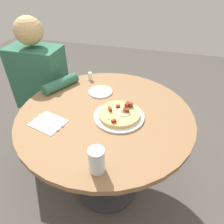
{
  "coord_description": "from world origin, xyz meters",
  "views": [
    {
      "loc": [
        -0.29,
        0.91,
        1.44
      ],
      "look_at": [
        -0.04,
        0.01,
        0.74
      ],
      "focal_mm": 33.44,
      "sensor_mm": 36.0,
      "label": 1
    }
  ],
  "objects_px": {
    "knife": "(50,120)",
    "salt_shaker": "(90,76)",
    "pizza_plate": "(119,116)",
    "fork": "(46,124)",
    "person_seated": "(45,98)",
    "breakfast_pizza": "(120,113)",
    "dining_table": "(106,134)",
    "water_glass": "(97,160)",
    "bread_plate": "(101,92)"
  },
  "relations": [
    {
      "from": "knife",
      "to": "salt_shaker",
      "type": "relative_size",
      "value": 3.13
    },
    {
      "from": "pizza_plate",
      "to": "fork",
      "type": "xyz_separation_m",
      "value": [
        0.36,
        0.17,
        0.0
      ]
    },
    {
      "from": "person_seated",
      "to": "pizza_plate",
      "type": "relative_size",
      "value": 4.05
    },
    {
      "from": "pizza_plate",
      "to": "breakfast_pizza",
      "type": "height_order",
      "value": "breakfast_pizza"
    },
    {
      "from": "dining_table",
      "to": "water_glass",
      "type": "height_order",
      "value": "water_glass"
    },
    {
      "from": "dining_table",
      "to": "water_glass",
      "type": "bearing_deg",
      "value": 102.18
    },
    {
      "from": "salt_shaker",
      "to": "dining_table",
      "type": "bearing_deg",
      "value": 122.1
    },
    {
      "from": "breakfast_pizza",
      "to": "pizza_plate",
      "type": "bearing_deg",
      "value": 43.43
    },
    {
      "from": "person_seated",
      "to": "dining_table",
      "type": "bearing_deg",
      "value": 152.98
    },
    {
      "from": "pizza_plate",
      "to": "fork",
      "type": "distance_m",
      "value": 0.4
    },
    {
      "from": "person_seated",
      "to": "fork",
      "type": "bearing_deg",
      "value": 124.34
    },
    {
      "from": "breakfast_pizza",
      "to": "water_glass",
      "type": "distance_m",
      "value": 0.37
    },
    {
      "from": "bread_plate",
      "to": "knife",
      "type": "relative_size",
      "value": 0.86
    },
    {
      "from": "pizza_plate",
      "to": "bread_plate",
      "type": "xyz_separation_m",
      "value": [
        0.18,
        -0.22,
        -0.0
      ]
    },
    {
      "from": "fork",
      "to": "salt_shaker",
      "type": "bearing_deg",
      "value": 98.98
    },
    {
      "from": "pizza_plate",
      "to": "water_glass",
      "type": "bearing_deg",
      "value": 89.61
    },
    {
      "from": "dining_table",
      "to": "bread_plate",
      "type": "xyz_separation_m",
      "value": [
        0.09,
        -0.2,
        0.17
      ]
    },
    {
      "from": "bread_plate",
      "to": "knife",
      "type": "distance_m",
      "value": 0.39
    },
    {
      "from": "bread_plate",
      "to": "water_glass",
      "type": "distance_m",
      "value": 0.62
    },
    {
      "from": "knife",
      "to": "salt_shaker",
      "type": "bearing_deg",
      "value": 99.62
    },
    {
      "from": "fork",
      "to": "water_glass",
      "type": "bearing_deg",
      "value": -14.56
    },
    {
      "from": "dining_table",
      "to": "salt_shaker",
      "type": "relative_size",
      "value": 17.45
    },
    {
      "from": "knife",
      "to": "water_glass",
      "type": "relative_size",
      "value": 1.52
    },
    {
      "from": "dining_table",
      "to": "breakfast_pizza",
      "type": "bearing_deg",
      "value": 168.17
    },
    {
      "from": "bread_plate",
      "to": "knife",
      "type": "height_order",
      "value": "bread_plate"
    },
    {
      "from": "dining_table",
      "to": "salt_shaker",
      "type": "distance_m",
      "value": 0.46
    },
    {
      "from": "knife",
      "to": "salt_shaker",
      "type": "height_order",
      "value": "salt_shaker"
    },
    {
      "from": "bread_plate",
      "to": "knife",
      "type": "xyz_separation_m",
      "value": [
        0.17,
        0.36,
        0.0
      ]
    },
    {
      "from": "pizza_plate",
      "to": "water_glass",
      "type": "xyz_separation_m",
      "value": [
        0.0,
        0.37,
        0.05
      ]
    },
    {
      "from": "dining_table",
      "to": "salt_shaker",
      "type": "height_order",
      "value": "salt_shaker"
    },
    {
      "from": "knife",
      "to": "pizza_plate",
      "type": "bearing_deg",
      "value": 35.73
    },
    {
      "from": "person_seated",
      "to": "breakfast_pizza",
      "type": "xyz_separation_m",
      "value": [
        -0.71,
        0.33,
        0.24
      ]
    },
    {
      "from": "person_seated",
      "to": "fork",
      "type": "relative_size",
      "value": 6.31
    },
    {
      "from": "person_seated",
      "to": "salt_shaker",
      "type": "height_order",
      "value": "person_seated"
    },
    {
      "from": "fork",
      "to": "water_glass",
      "type": "relative_size",
      "value": 1.52
    },
    {
      "from": "dining_table",
      "to": "water_glass",
      "type": "xyz_separation_m",
      "value": [
        -0.08,
        0.39,
        0.23
      ]
    },
    {
      "from": "knife",
      "to": "person_seated",
      "type": "bearing_deg",
      "value": 141.78
    },
    {
      "from": "pizza_plate",
      "to": "salt_shaker",
      "type": "relative_size",
      "value": 4.86
    },
    {
      "from": "dining_table",
      "to": "person_seated",
      "type": "bearing_deg",
      "value": -27.02
    },
    {
      "from": "dining_table",
      "to": "pizza_plate",
      "type": "height_order",
      "value": "pizza_plate"
    },
    {
      "from": "person_seated",
      "to": "bread_plate",
      "type": "xyz_separation_m",
      "value": [
        -0.52,
        0.11,
        0.22
      ]
    },
    {
      "from": "person_seated",
      "to": "pizza_plate",
      "type": "bearing_deg",
      "value": 154.53
    },
    {
      "from": "knife",
      "to": "water_glass",
      "type": "xyz_separation_m",
      "value": [
        -0.35,
        0.24,
        0.05
      ]
    },
    {
      "from": "knife",
      "to": "breakfast_pizza",
      "type": "bearing_deg",
      "value": 35.89
    },
    {
      "from": "bread_plate",
      "to": "water_glass",
      "type": "relative_size",
      "value": 1.32
    },
    {
      "from": "knife",
      "to": "water_glass",
      "type": "height_order",
      "value": "water_glass"
    },
    {
      "from": "breakfast_pizza",
      "to": "fork",
      "type": "distance_m",
      "value": 0.4
    },
    {
      "from": "dining_table",
      "to": "breakfast_pizza",
      "type": "height_order",
      "value": "breakfast_pizza"
    },
    {
      "from": "bread_plate",
      "to": "salt_shaker",
      "type": "xyz_separation_m",
      "value": [
        0.12,
        -0.15,
        0.02
      ]
    },
    {
      "from": "fork",
      "to": "salt_shaker",
      "type": "height_order",
      "value": "salt_shaker"
    }
  ]
}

